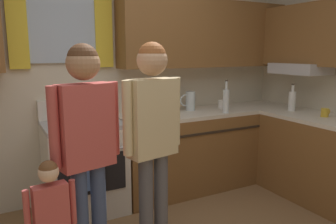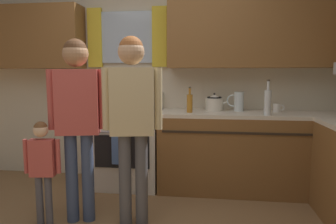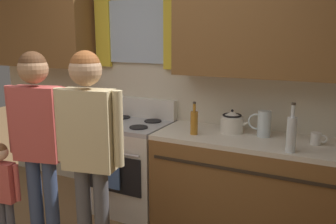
# 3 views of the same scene
# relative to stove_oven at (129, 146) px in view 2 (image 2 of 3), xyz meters

# --- Properties ---
(back_wall_unit) EXTENTS (4.60, 0.42, 2.60)m
(back_wall_unit) POSITION_rel_stove_oven_xyz_m (0.33, 0.27, 1.03)
(back_wall_unit) COLOR beige
(back_wall_unit) RESTS_ON ground
(kitchen_counter_run) EXTENTS (2.20, 1.97, 0.90)m
(kitchen_counter_run) POSITION_rel_stove_oven_xyz_m (1.79, -0.38, -0.02)
(kitchen_counter_run) COLOR brown
(kitchen_counter_run) RESTS_ON ground
(stove_oven) EXTENTS (0.73, 0.67, 1.10)m
(stove_oven) POSITION_rel_stove_oven_xyz_m (0.00, 0.00, 0.00)
(stove_oven) COLOR silver
(stove_oven) RESTS_ON ground
(bottle_oil_amber) EXTENTS (0.06, 0.06, 0.29)m
(bottle_oil_amber) POSITION_rel_stove_oven_xyz_m (0.72, -0.11, 0.54)
(bottle_oil_amber) COLOR #B27223
(bottle_oil_amber) RESTS_ON kitchen_counter_run
(bottle_tall_clear) EXTENTS (0.07, 0.07, 0.37)m
(bottle_tall_clear) POSITION_rel_stove_oven_xyz_m (1.54, -0.24, 0.57)
(bottle_tall_clear) COLOR silver
(bottle_tall_clear) RESTS_ON kitchen_counter_run
(mug_ceramic_white) EXTENTS (0.13, 0.08, 0.09)m
(mug_ceramic_white) POSITION_rel_stove_oven_xyz_m (1.69, 0.04, 0.48)
(mug_ceramic_white) COLOR white
(mug_ceramic_white) RESTS_ON kitchen_counter_run
(stovetop_kettle) EXTENTS (0.27, 0.20, 0.21)m
(stovetop_kettle) POSITION_rel_stove_oven_xyz_m (1.00, 0.09, 0.53)
(stovetop_kettle) COLOR silver
(stovetop_kettle) RESTS_ON kitchen_counter_run
(water_pitcher) EXTENTS (0.19, 0.11, 0.22)m
(water_pitcher) POSITION_rel_stove_oven_xyz_m (1.27, 0.09, 0.54)
(water_pitcher) COLOR silver
(water_pitcher) RESTS_ON kitchen_counter_run
(adult_holding_child) EXTENTS (0.49, 0.24, 1.62)m
(adult_holding_child) POSITION_rel_stove_oven_xyz_m (-0.20, -0.97, 0.56)
(adult_holding_child) COLOR #38476B
(adult_holding_child) RESTS_ON ground
(adult_in_plaid) EXTENTS (0.50, 0.23, 1.64)m
(adult_in_plaid) POSITION_rel_stove_oven_xyz_m (0.29, -0.97, 0.57)
(adult_in_plaid) COLOR #4C4C51
(adult_in_plaid) RESTS_ON ground
(small_child) EXTENTS (0.31, 0.12, 0.93)m
(small_child) POSITION_rel_stove_oven_xyz_m (-0.47, -1.11, 0.11)
(small_child) COLOR #4C4C56
(small_child) RESTS_ON ground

